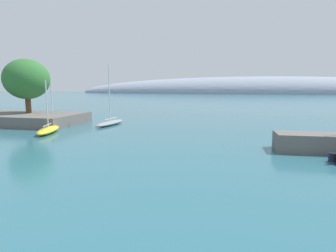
# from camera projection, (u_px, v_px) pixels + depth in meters

# --- Properties ---
(shore_outcrop) EXTENTS (19.93, 11.69, 1.79)m
(shore_outcrop) POSITION_uv_depth(u_px,v_px,m) (24.00, 119.00, 49.64)
(shore_outcrop) COLOR #66605B
(shore_outcrop) RESTS_ON ground
(tree_clump_shore) EXTENTS (7.89, 7.89, 9.53)m
(tree_clump_shore) POSITION_uv_depth(u_px,v_px,m) (27.00, 79.00, 50.16)
(tree_clump_shore) COLOR brown
(tree_clump_shore) RESTS_ON shore_outcrop
(distant_ridge) EXTENTS (334.86, 53.01, 29.52)m
(distant_ridge) POSITION_uv_depth(u_px,v_px,m) (258.00, 94.00, 247.55)
(distant_ridge) COLOR #8E99AD
(distant_ridge) RESTS_ON ground
(sailboat_red_near_shore) EXTENTS (3.72, 8.64, 7.67)m
(sailboat_red_near_shore) POSITION_uv_depth(u_px,v_px,m) (53.00, 120.00, 50.37)
(sailboat_red_near_shore) COLOR red
(sailboat_red_near_shore) RESTS_ON water
(sailboat_yellow_mid_mooring) EXTENTS (4.26, 7.66, 7.41)m
(sailboat_yellow_mid_mooring) POSITION_uv_depth(u_px,v_px,m) (48.00, 130.00, 39.75)
(sailboat_yellow_mid_mooring) COLOR yellow
(sailboat_yellow_mid_mooring) RESTS_ON water
(sailboat_grey_outer_mooring) EXTENTS (2.61, 8.43, 10.05)m
(sailboat_grey_outer_mooring) POSITION_uv_depth(u_px,v_px,m) (110.00, 122.00, 47.70)
(sailboat_grey_outer_mooring) COLOR gray
(sailboat_grey_outer_mooring) RESTS_ON water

